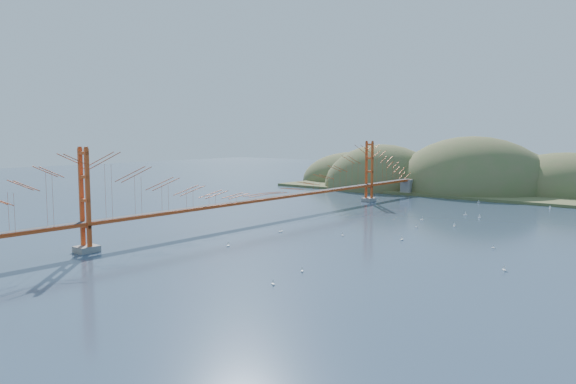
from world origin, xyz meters
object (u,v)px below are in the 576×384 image
Objects in this scene: sailboat_2 at (273,283)px; sailboat_0 at (281,231)px; bridge at (266,174)px; sailboat_1 at (343,235)px.

sailboat_2 is 0.77× the size of sailboat_0.
bridge is 12.86m from sailboat_0.
bridge reaches higher than sailboat_2.
sailboat_2 is 26.21m from sailboat_0.
sailboat_2 is at bearing -51.44° from sailboat_0.
sailboat_0 is at bearing 128.56° from sailboat_2.
sailboat_0 is at bearing -38.50° from bridge.
sailboat_2 is (24.86, -27.28, -6.87)m from bridge.
bridge is 37.54m from sailboat_2.
bridge is 18.26m from sailboat_1.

